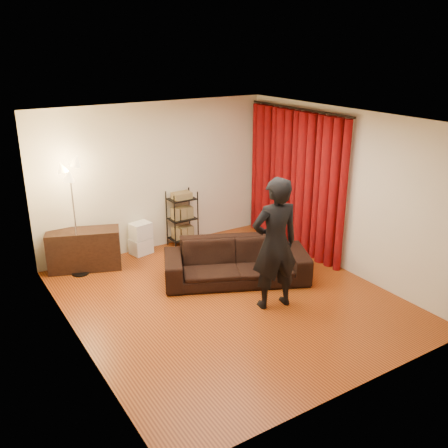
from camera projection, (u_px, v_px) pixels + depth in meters
floor at (229, 299)px, 7.57m from camera, size 5.00×5.00×0.00m
ceiling at (230, 119)px, 6.64m from camera, size 5.00×5.00×0.00m
wall_back at (155, 177)px, 9.09m from camera, size 5.00×0.00×5.00m
wall_front at (360, 282)px, 5.12m from camera, size 5.00×0.00×5.00m
wall_left at (72, 247)px, 5.98m from camera, size 0.00×5.00×5.00m
wall_right at (344, 191)px, 8.23m from camera, size 0.00×5.00×5.00m
curtain_rod at (299, 109)px, 8.65m from camera, size 0.04×2.65×0.04m
curtain at (294, 182)px, 9.09m from camera, size 0.22×2.65×2.55m
sofa at (236, 261)px, 8.05m from camera, size 2.47×1.78×0.67m
person at (275, 244)px, 7.06m from camera, size 0.79×0.59×1.96m
media_cabinet at (84, 250)px, 8.47m from camera, size 1.28×0.84×0.70m
storage_boxes at (141, 238)px, 9.09m from camera, size 0.42×0.36×0.60m
wire_shelf at (182, 219)px, 9.40m from camera, size 0.57×0.48×1.07m
floor_lamp at (75, 220)px, 8.06m from camera, size 0.43×0.43×1.93m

